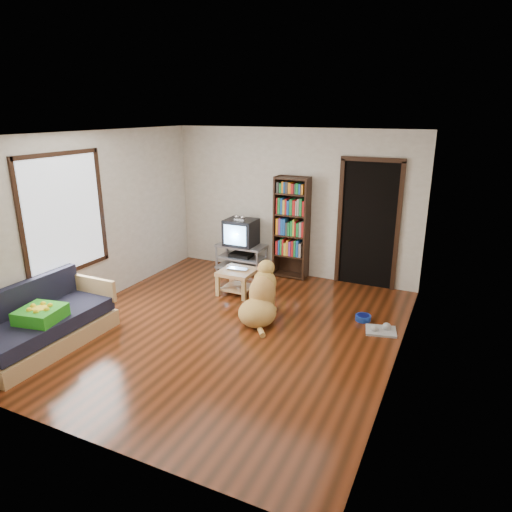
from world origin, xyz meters
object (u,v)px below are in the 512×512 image
at_px(coffee_table, 237,277).
at_px(bookshelf, 292,222).
at_px(grey_rag, 381,331).
at_px(green_cushion, 41,314).
at_px(dog_bowl, 363,318).
at_px(sofa, 43,327).
at_px(dog, 261,299).
at_px(tv_stand, 241,257).
at_px(laptop, 236,270).
at_px(crt_tv, 242,232).

bearing_deg(coffee_table, bookshelf, 66.09).
bearing_deg(grey_rag, green_cushion, -148.14).
xyz_separation_m(dog_bowl, sofa, (-3.53, -2.45, 0.22)).
bearing_deg(dog, tv_stand, 124.45).
distance_m(laptop, sofa, 2.94).
distance_m(coffee_table, dog, 1.05).
height_order(dog_bowl, coffee_table, coffee_table).
distance_m(sofa, dog, 2.87).
relative_size(laptop, dog_bowl, 1.56).
xyz_separation_m(laptop, coffee_table, (0.00, 0.03, -0.13)).
bearing_deg(coffee_table, tv_stand, 113.65).
xyz_separation_m(grey_rag, bookshelf, (-1.90, 1.52, 0.99)).
bearing_deg(dog_bowl, green_cushion, -143.14).
relative_size(sofa, dog, 1.77).
bearing_deg(coffee_table, dog, -43.99).
relative_size(tv_stand, coffee_table, 1.64).
xyz_separation_m(green_cushion, laptop, (1.30, 2.67, -0.09)).
distance_m(green_cushion, coffee_table, 3.01).
bearing_deg(coffee_table, grey_rag, -9.43).
relative_size(grey_rag, crt_tv, 0.69).
bearing_deg(green_cushion, coffee_table, 53.76).
bearing_deg(crt_tv, tv_stand, -90.00).
relative_size(laptop, crt_tv, 0.59).
xyz_separation_m(green_cushion, tv_stand, (0.85, 3.73, -0.23)).
bearing_deg(grey_rag, bookshelf, 141.33).
relative_size(laptop, grey_rag, 0.86).
distance_m(dog_bowl, dog, 1.49).
bearing_deg(crt_tv, dog_bowl, -25.20).
height_order(dog_bowl, grey_rag, dog_bowl).
xyz_separation_m(green_cushion, grey_rag, (3.70, 2.30, -0.49)).
relative_size(tv_stand, dog, 0.89).
bearing_deg(green_cushion, grey_rag, 21.34).
bearing_deg(dog, crt_tv, 124.12).
bearing_deg(laptop, coffee_table, 83.84).
bearing_deg(bookshelf, crt_tv, -175.68).
height_order(laptop, dog, dog).
bearing_deg(grey_rag, laptop, 171.26).
bearing_deg(crt_tv, laptop, -67.37).
bearing_deg(laptop, green_cushion, -122.14).
bearing_deg(dog_bowl, crt_tv, 154.80).
bearing_deg(coffee_table, dog_bowl, -4.06).
height_order(green_cushion, grey_rag, green_cushion).
relative_size(crt_tv, coffee_table, 1.05).
distance_m(dog_bowl, sofa, 4.30).
height_order(tv_stand, coffee_table, tv_stand).
height_order(tv_stand, crt_tv, crt_tv).
bearing_deg(bookshelf, laptop, -113.36).
relative_size(dog_bowl, bookshelf, 0.12).
xyz_separation_m(sofa, dog, (2.18, 1.87, 0.05)).
height_order(grey_rag, tv_stand, tv_stand).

